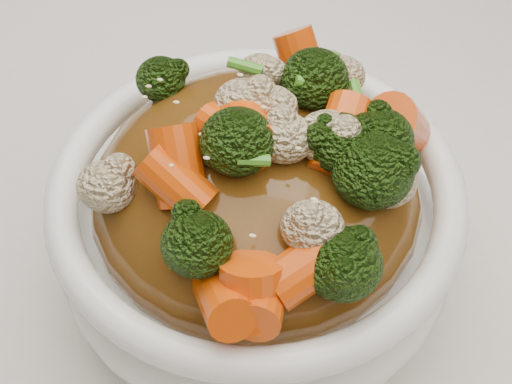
# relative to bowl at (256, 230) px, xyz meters

# --- Properties ---
(tablecloth) EXTENTS (1.20, 0.80, 0.04)m
(tablecloth) POSITION_rel_bowl_xyz_m (0.04, 0.04, -0.06)
(tablecloth) COLOR silver
(tablecloth) RESTS_ON dining_table
(bowl) EXTENTS (0.24, 0.24, 0.08)m
(bowl) POSITION_rel_bowl_xyz_m (0.00, 0.00, 0.00)
(bowl) COLOR white
(bowl) RESTS_ON tablecloth
(sauce_base) EXTENTS (0.19, 0.19, 0.08)m
(sauce_base) POSITION_rel_bowl_xyz_m (0.00, 0.00, 0.03)
(sauce_base) COLOR #56320E
(sauce_base) RESTS_ON bowl
(carrots) EXTENTS (0.19, 0.19, 0.04)m
(carrots) POSITION_rel_bowl_xyz_m (0.00, 0.00, 0.08)
(carrots) COLOR #E34A07
(carrots) RESTS_ON sauce_base
(broccoli) EXTENTS (0.19, 0.19, 0.04)m
(broccoli) POSITION_rel_bowl_xyz_m (0.00, 0.00, 0.08)
(broccoli) COLOR black
(broccoli) RESTS_ON sauce_base
(cauliflower) EXTENTS (0.19, 0.19, 0.03)m
(cauliflower) POSITION_rel_bowl_xyz_m (0.00, 0.00, 0.08)
(cauliflower) COLOR beige
(cauliflower) RESTS_ON sauce_base
(scallions) EXTENTS (0.14, 0.14, 0.02)m
(scallions) POSITION_rel_bowl_xyz_m (0.00, 0.00, 0.08)
(scallions) COLOR #408E20
(scallions) RESTS_ON sauce_base
(sesame_seeds) EXTENTS (0.17, 0.17, 0.01)m
(sesame_seeds) POSITION_rel_bowl_xyz_m (0.00, 0.00, 0.08)
(sesame_seeds) COLOR beige
(sesame_seeds) RESTS_ON sauce_base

